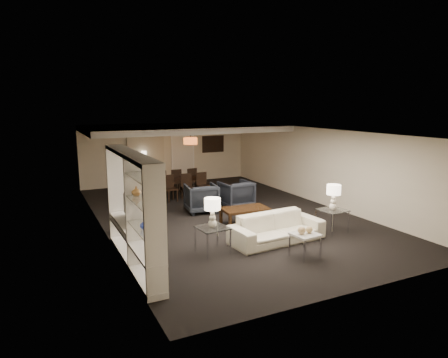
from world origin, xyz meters
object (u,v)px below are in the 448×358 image
pendant_light (190,141)px  chair_fl (160,182)px  side_table_right (332,221)px  chair_nr (203,185)px  coffee_table (245,216)px  vase_amber (136,191)px  armchair_left (201,198)px  chair_fr (190,179)px  floor_speaker (117,215)px  chair_fm (175,180)px  sofa (277,228)px  chair_nm (187,187)px  side_table_left (213,240)px  table_lamp_left (212,213)px  dining_table (181,187)px  chair_nl (171,188)px  armchair_right (236,194)px  vase_blue (145,224)px  floor_lamp (144,169)px  marble_table (305,245)px  television (127,207)px

pendant_light → chair_fl: pendant_light is taller
side_table_right → chair_nr: 5.24m
coffee_table → vase_amber: bearing=-150.5°
armchair_left → chair_fr: (0.79, 3.02, 0.01)m
floor_speaker → chair_fm: size_ratio=1.10×
sofa → chair_nm: chair_nm is taller
side_table_left → chair_fr: 6.60m
side_table_left → armchair_left: bearing=71.6°
chair_nm → pendant_light: bearing=71.0°
table_lamp_left → side_table_left: bearing=0.0°
pendant_light → dining_table: pendant_light is taller
vase_amber → chair_fl: (2.43, 6.67, -1.21)m
armchair_left → floor_speaker: size_ratio=0.98×
chair_nl → chair_fr: bearing=40.1°
coffee_table → table_lamp_left: table_lamp_left is taller
chair_nr → chair_fl: same height
chair_fm → armchair_right: bearing=111.4°
armchair_right → side_table_left: 4.02m
vase_blue → floor_lamp: bearing=75.5°
floor_lamp → coffee_table: bearing=-79.4°
coffee_table → marble_table: (0.00, -2.70, 0.04)m
side_table_right → vase_amber: (-5.14, -0.35, 1.35)m
side_table_left → chair_nl: chair_nl is taller
coffee_table → floor_lamp: bearing=100.6°
pendant_light → television: pendant_light is taller
coffee_table → side_table_left: bearing=-136.7°
pendant_light → table_lamp_left: size_ratio=0.79×
armchair_left → floor_lamp: (-0.57, 4.57, 0.28)m
armchair_right → marble_table: 4.44m
table_lamp_left → floor_speaker: bearing=125.1°
side_table_right → side_table_left: bearing=180.0°
pendant_light → chair_nm: size_ratio=0.59×
chair_fl → chair_fm: size_ratio=1.00×
floor_speaker → chair_nl: size_ratio=1.10×
pendant_light → chair_fm: pendant_light is taller
floor_lamp → television: bearing=-107.4°
pendant_light → sofa: pendant_light is taller
floor_speaker → chair_nr: floor_speaker is taller
floor_lamp → floor_speaker: bearing=-111.3°
marble_table → chair_nl: (-1.01, 6.12, 0.18)m
chair_nl → armchair_right: bearing=-54.1°
side_table_right → chair_fr: (-1.51, 6.32, 0.14)m
floor_speaker → chair_nr: 4.44m
chair_nr → chair_fm: bearing=114.9°
armchair_right → side_table_right: size_ratio=1.49×
side_table_right → chair_nm: size_ratio=0.72×
sofa → chair_nl: 5.12m
side_table_left → vase_blue: (-1.74, -0.91, 0.86)m
chair_fr → pendant_light: bearing=76.5°
coffee_table → sofa: bearing=-90.0°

